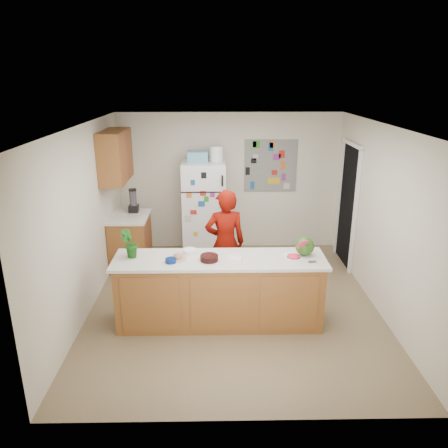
{
  "coord_description": "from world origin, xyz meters",
  "views": [
    {
      "loc": [
        -0.24,
        -5.56,
        3.1
      ],
      "look_at": [
        -0.13,
        0.2,
        1.14
      ],
      "focal_mm": 35.0,
      "sensor_mm": 36.0,
      "label": 1
    }
  ],
  "objects_px": {
    "refrigerator": "(204,209)",
    "person": "(225,243)",
    "watermelon": "(305,246)",
    "cherry_bowl": "(209,258)"
  },
  "relations": [
    {
      "from": "watermelon",
      "to": "cherry_bowl",
      "type": "xyz_separation_m",
      "value": [
        -1.21,
        -0.13,
        -0.1
      ]
    },
    {
      "from": "refrigerator",
      "to": "person",
      "type": "bearing_deg",
      "value": -77.88
    },
    {
      "from": "person",
      "to": "cherry_bowl",
      "type": "bearing_deg",
      "value": 67.39
    },
    {
      "from": "watermelon",
      "to": "cherry_bowl",
      "type": "height_order",
      "value": "watermelon"
    },
    {
      "from": "watermelon",
      "to": "person",
      "type": "bearing_deg",
      "value": 142.93
    },
    {
      "from": "person",
      "to": "watermelon",
      "type": "relative_size",
      "value": 6.69
    },
    {
      "from": "person",
      "to": "watermelon",
      "type": "bearing_deg",
      "value": 134.24
    },
    {
      "from": "person",
      "to": "cherry_bowl",
      "type": "height_order",
      "value": "person"
    },
    {
      "from": "refrigerator",
      "to": "watermelon",
      "type": "height_order",
      "value": "refrigerator"
    },
    {
      "from": "watermelon",
      "to": "cherry_bowl",
      "type": "distance_m",
      "value": 1.22
    }
  ]
}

